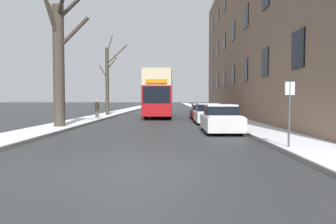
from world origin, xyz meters
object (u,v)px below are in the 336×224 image
object	(u,v)px
double_decker_bus	(159,92)
parked_car_1	(208,114)
street_sign_post	(289,111)
parked_car_2	(201,112)
bare_tree_left_0	(59,59)
oncoming_van	(156,103)
parked_car_0	(221,120)
pedestrian_left_sidewalk	(97,109)
bare_tree_left_1	(108,79)

from	to	relation	value
double_decker_bus	parked_car_1	distance (m)	9.06
street_sign_post	parked_car_2	bearing A→B (deg)	94.69
bare_tree_left_0	parked_car_1	distance (m)	10.67
oncoming_van	parked_car_1	bearing A→B (deg)	-78.54
bare_tree_left_0	double_decker_bus	distance (m)	13.36
parked_car_0	parked_car_1	world-z (taller)	parked_car_0
parked_car_2	pedestrian_left_sidewalk	bearing A→B (deg)	-176.12
double_decker_bus	parked_car_2	distance (m)	5.24
parked_car_0	oncoming_van	distance (m)	32.41
parked_car_2	oncoming_van	size ratio (longest dim) A/B	0.80
oncoming_van	street_sign_post	bearing A→B (deg)	-79.99
double_decker_bus	parked_car_2	xyz separation A→B (m)	(3.89, -2.98, -1.85)
double_decker_bus	oncoming_van	world-z (taller)	double_decker_bus
bare_tree_left_0	pedestrian_left_sidewalk	size ratio (longest dim) A/B	4.69
parked_car_1	bare_tree_left_0	bearing A→B (deg)	-155.72
parked_car_1	double_decker_bus	bearing A→B (deg)	115.98
bare_tree_left_0	oncoming_van	distance (m)	30.67
bare_tree_left_0	street_sign_post	xyz separation A→B (m)	(10.58, -7.48, -2.73)
bare_tree_left_0	street_sign_post	size ratio (longest dim) A/B	3.37
bare_tree_left_0	parked_car_1	xyz separation A→B (m)	(9.21, 4.16, -3.43)
bare_tree_left_1	parked_car_0	size ratio (longest dim) A/B	2.17
bare_tree_left_1	parked_car_2	xyz separation A→B (m)	(9.22, -3.92, -3.23)
bare_tree_left_1	parked_car_2	bearing A→B (deg)	-23.03
double_decker_bus	bare_tree_left_0	bearing A→B (deg)	-113.68
double_decker_bus	pedestrian_left_sidewalk	bearing A→B (deg)	-145.83
bare_tree_left_0	parked_car_1	bearing A→B (deg)	24.28
parked_car_2	parked_car_1	bearing A→B (deg)	-90.00
double_decker_bus	parked_car_1	size ratio (longest dim) A/B	2.65
bare_tree_left_0	oncoming_van	xyz separation A→B (m)	(3.92, 30.28, -2.90)
parked_car_1	oncoming_van	world-z (taller)	oncoming_van
double_decker_bus	oncoming_van	xyz separation A→B (m)	(-1.41, 18.14, -1.28)
pedestrian_left_sidewalk	double_decker_bus	bearing A→B (deg)	-117.33
parked_car_1	bare_tree_left_1	bearing A→B (deg)	135.95
parked_car_0	oncoming_van	world-z (taller)	oncoming_van
parked_car_0	oncoming_van	xyz separation A→B (m)	(-5.30, 31.97, 0.51)
bare_tree_left_0	parked_car_0	xyz separation A→B (m)	(9.21, -1.70, -3.42)
parked_car_2	bare_tree_left_0	bearing A→B (deg)	-135.18
street_sign_post	parked_car_1	bearing A→B (deg)	96.69
bare_tree_left_0	pedestrian_left_sidewalk	distance (m)	9.10
parked_car_0	parked_car_2	xyz separation A→B (m)	(0.00, 10.85, -0.06)
parked_car_0	pedestrian_left_sidewalk	world-z (taller)	pedestrian_left_sidewalk
double_decker_bus	parked_car_2	size ratio (longest dim) A/B	2.45
double_decker_bus	pedestrian_left_sidewalk	xyz separation A→B (m)	(-5.31, -3.61, -1.54)
bare_tree_left_1	bare_tree_left_0	bearing A→B (deg)	-89.98
parked_car_0	pedestrian_left_sidewalk	bearing A→B (deg)	131.98
double_decker_bus	oncoming_van	bearing A→B (deg)	94.43
bare_tree_left_1	pedestrian_left_sidewalk	bearing A→B (deg)	-89.79
double_decker_bus	pedestrian_left_sidewalk	world-z (taller)	double_decker_bus
parked_car_1	pedestrian_left_sidewalk	bearing A→B (deg)	154.58
parked_car_1	parked_car_0	bearing A→B (deg)	-90.00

